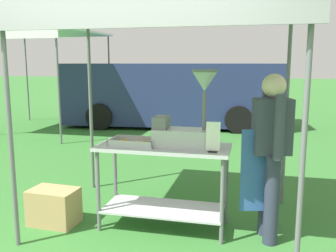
# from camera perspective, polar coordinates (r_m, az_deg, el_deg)

# --- Properties ---
(ground_plane) EXTENTS (70.00, 70.00, 0.00)m
(ground_plane) POSITION_cam_1_polar(r_m,az_deg,el_deg) (8.56, 5.64, -1.83)
(ground_plane) COLOR #33702D
(stall_canopy) EXTENTS (2.71, 1.89, 2.25)m
(stall_canopy) POSITION_cam_1_polar(r_m,az_deg,el_deg) (3.78, -0.37, 16.49)
(stall_canopy) COLOR slate
(stall_canopy) RESTS_ON ground
(donut_cart) EXTENTS (1.35, 0.57, 0.88)m
(donut_cart) POSITION_cam_1_polar(r_m,az_deg,el_deg) (3.81, -0.70, -6.76)
(donut_cart) COLOR #B7B7BC
(donut_cart) RESTS_ON ground
(donut_tray) EXTENTS (0.47, 0.30, 0.07)m
(donut_tray) POSITION_cam_1_polar(r_m,az_deg,el_deg) (3.77, -5.23, -2.67)
(donut_tray) COLOR #B7B7BC
(donut_tray) RESTS_ON donut_cart
(donut_fryer) EXTENTS (0.63, 0.28, 0.77)m
(donut_fryer) POSITION_cam_1_polar(r_m,az_deg,el_deg) (3.64, 2.84, 0.77)
(donut_fryer) COLOR #B7B7BC
(donut_fryer) RESTS_ON donut_cart
(menu_sign) EXTENTS (0.13, 0.05, 0.29)m
(menu_sign) POSITION_cam_1_polar(r_m,az_deg,el_deg) (3.47, 6.98, -2.03)
(menu_sign) COLOR black
(menu_sign) RESTS_ON donut_cart
(vendor) EXTENTS (0.47, 0.54, 1.61)m
(vendor) POSITION_cam_1_polar(r_m,az_deg,el_deg) (3.62, 15.53, -3.43)
(vendor) COLOR #2D3347
(vendor) RESTS_ON ground
(supply_crate) EXTENTS (0.52, 0.36, 0.38)m
(supply_crate) POSITION_cam_1_polar(r_m,az_deg,el_deg) (4.21, -17.21, -11.80)
(supply_crate) COLOR tan
(supply_crate) RESTS_ON ground
(van_navy) EXTENTS (5.83, 2.50, 1.69)m
(van_navy) POSITION_cam_1_polar(r_m,az_deg,el_deg) (10.13, 0.54, 5.03)
(van_navy) COLOR navy
(van_navy) RESTS_ON ground
(neighbour_tent) EXTENTS (2.81, 2.97, 2.48)m
(neighbour_tent) POSITION_cam_1_polar(r_m,az_deg,el_deg) (9.88, -19.71, 13.19)
(neighbour_tent) COLOR slate
(neighbour_tent) RESTS_ON ground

